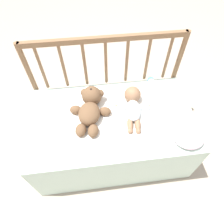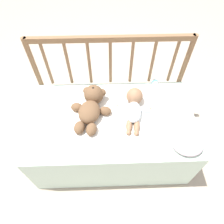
# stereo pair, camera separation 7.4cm
# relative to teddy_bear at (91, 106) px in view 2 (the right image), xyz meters

# --- Properties ---
(ground_plane) EXTENTS (12.00, 12.00, 0.00)m
(ground_plane) POSITION_rel_teddy_bear_xyz_m (0.14, -0.07, -0.50)
(ground_plane) COLOR tan
(crib_mattress) EXTENTS (1.14, 0.66, 0.44)m
(crib_mattress) POSITION_rel_teddy_bear_xyz_m (0.14, -0.07, -0.28)
(crib_mattress) COLOR silver
(crib_mattress) RESTS_ON ground_plane
(crib_rail) EXTENTS (1.14, 0.04, 0.84)m
(crib_rail) POSITION_rel_teddy_bear_xyz_m (0.14, 0.29, 0.08)
(crib_rail) COLOR brown
(crib_rail) RESTS_ON ground_plane
(blanket) EXTENTS (0.77, 0.49, 0.01)m
(blanket) POSITION_rel_teddy_bear_xyz_m (0.13, -0.05, -0.05)
(blanket) COLOR white
(blanket) RESTS_ON crib_mattress
(teddy_bear) EXTENTS (0.29, 0.39, 0.14)m
(teddy_bear) POSITION_rel_teddy_bear_xyz_m (0.00, 0.00, 0.00)
(teddy_bear) COLOR brown
(teddy_bear) RESTS_ON crib_mattress
(baby) EXTENTS (0.27, 0.36, 0.12)m
(baby) POSITION_rel_teddy_bear_xyz_m (0.30, -0.00, -0.01)
(baby) COLOR white
(baby) RESTS_ON crib_mattress
(small_pillow) EXTENTS (0.20, 0.18, 0.06)m
(small_pillow) POSITION_rel_teddy_bear_xyz_m (0.60, -0.29, -0.03)
(small_pillow) COLOR silver
(small_pillow) RESTS_ON crib_mattress
(baby_bottle) EXTENTS (0.05, 0.15, 0.05)m
(baby_bottle) POSITION_rel_teddy_bear_xyz_m (0.49, 0.20, -0.03)
(baby_bottle) COLOR white
(baby_bottle) RESTS_ON crib_mattress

